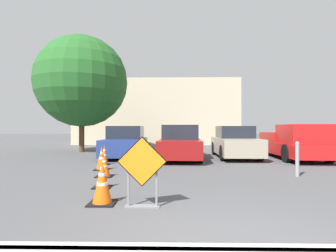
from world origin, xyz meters
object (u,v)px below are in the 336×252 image
object	(u,v)px
traffic_cone_nearest	(102,184)
traffic_cone_fifth	(104,155)
parked_car_third	(235,143)
traffic_cone_second	(102,175)
bollard_nearest	(297,158)
traffic_cone_fourth	(102,158)
pickup_truck	(296,144)
traffic_cone_third	(104,167)
road_closed_sign	(142,169)
parked_car_second	(180,143)
parked_car_nearest	(126,143)

from	to	relation	value
traffic_cone_nearest	traffic_cone_fifth	xyz separation A→B (m)	(-1.35, 5.30, 0.01)
traffic_cone_fifth	parked_car_third	xyz separation A→B (m)	(5.77, 2.61, 0.34)
traffic_cone_second	bollard_nearest	world-z (taller)	bollard_nearest
traffic_cone_fourth	bollard_nearest	size ratio (longest dim) A/B	0.77
pickup_truck	traffic_cone_third	bearing A→B (deg)	32.41
traffic_cone_fourth	road_closed_sign	bearing A→B (deg)	-65.78
pickup_truck	parked_car_second	bearing A→B (deg)	2.12
traffic_cone_third	bollard_nearest	world-z (taller)	bollard_nearest
traffic_cone_fourth	parked_car_nearest	xyz separation A→B (m)	(0.12, 3.96, 0.31)
parked_car_nearest	traffic_cone_fourth	bearing A→B (deg)	87.10
parked_car_third	traffic_cone_third	bearing A→B (deg)	45.94
traffic_cone_nearest	parked_car_third	world-z (taller)	parked_car_third
road_closed_sign	parked_car_nearest	world-z (taller)	parked_car_nearest
parked_car_third	bollard_nearest	world-z (taller)	parked_car_third
traffic_cone_fourth	traffic_cone_nearest	bearing A→B (deg)	-74.56
traffic_cone_nearest	traffic_cone_second	world-z (taller)	traffic_cone_nearest
parked_car_second	bollard_nearest	bearing A→B (deg)	130.50
traffic_cone_fourth	parked_car_third	xyz separation A→B (m)	(5.52, 3.88, 0.32)
traffic_cone_second	bollard_nearest	xyz separation A→B (m)	(5.50, 1.59, 0.24)
parked_car_third	pickup_truck	distance (m)	2.76
traffic_cone_fifth	parked_car_second	xyz separation A→B (m)	(3.07, 2.00, 0.35)
traffic_cone_nearest	parked_car_second	bearing A→B (deg)	76.80
traffic_cone_second	parked_car_third	bearing A→B (deg)	53.88
traffic_cone_fourth	parked_car_nearest	world-z (taller)	parked_car_nearest
traffic_cone_fifth	bollard_nearest	bearing A→B (deg)	-19.98
parked_car_nearest	pickup_truck	distance (m)	8.12
traffic_cone_fifth	parked_car_third	distance (m)	6.34
traffic_cone_nearest	parked_car_third	distance (m)	9.06
traffic_cone_fourth	parked_car_second	xyz separation A→B (m)	(2.82, 3.28, 0.34)
traffic_cone_fourth	parked_car_third	world-z (taller)	parked_car_third
traffic_cone_second	traffic_cone_fourth	size ratio (longest dim) A/B	0.79
parked_car_second	pickup_truck	xyz separation A→B (m)	(5.39, -0.03, -0.01)
traffic_cone_fourth	traffic_cone_fifth	xyz separation A→B (m)	(-0.24, 1.27, -0.02)
traffic_cone_third	parked_car_second	bearing A→B (deg)	61.97
road_closed_sign	traffic_cone_fifth	xyz separation A→B (m)	(-2.15, 5.52, -0.33)
traffic_cone_fourth	bollard_nearest	world-z (taller)	bollard_nearest
parked_car_nearest	parked_car_second	xyz separation A→B (m)	(2.70, -0.69, 0.03)
traffic_cone_second	traffic_cone_fifth	world-z (taller)	traffic_cone_fifth
traffic_cone_second	traffic_cone_third	size ratio (longest dim) A/B	1.02
pickup_truck	bollard_nearest	size ratio (longest dim) A/B	4.95
traffic_cone_fourth	traffic_cone_third	bearing A→B (deg)	-71.53
traffic_cone_second	traffic_cone_fifth	bearing A→B (deg)	103.98
traffic_cone_third	parked_car_nearest	size ratio (longest dim) A/B	0.15
road_closed_sign	traffic_cone_third	world-z (taller)	road_closed_sign
traffic_cone_third	traffic_cone_fourth	xyz separation A→B (m)	(-0.42, 1.25, 0.09)
pickup_truck	traffic_cone_fifth	bearing A→B (deg)	15.59
traffic_cone_third	parked_car_nearest	bearing A→B (deg)	93.23
traffic_cone_third	bollard_nearest	size ratio (longest dim) A/B	0.60
traffic_cone_fifth	parked_car_second	bearing A→B (deg)	33.16
bollard_nearest	parked_car_second	bearing A→B (deg)	128.08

